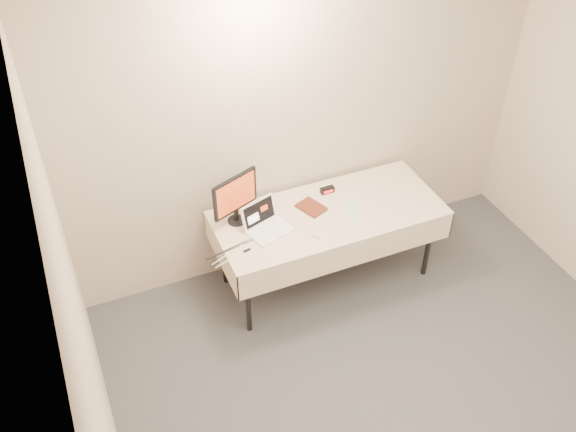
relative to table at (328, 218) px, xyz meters
name	(u,v)px	position (x,y,z in m)	size (l,w,h in m)	color
back_wall	(307,120)	(0.00, 0.45, 0.67)	(4.00, 0.10, 2.70)	beige
table	(328,218)	(0.00, 0.00, 0.00)	(1.86, 0.81, 0.74)	black
laptop	(265,223)	(-0.55, 0.01, 0.12)	(0.39, 0.36, 0.22)	white
monitor	(235,196)	(-0.72, 0.18, 0.31)	(0.40, 0.19, 0.43)	black
book	(304,202)	(-0.19, 0.07, 0.17)	(0.17, 0.02, 0.22)	#96351B
alarm_clock	(327,190)	(0.10, 0.24, 0.09)	(0.12, 0.05, 0.05)	black
clicker	(316,235)	(-0.22, -0.22, 0.07)	(0.04, 0.09, 0.02)	#B5B5B7
paper_form	(353,211)	(0.19, -0.07, 0.06)	(0.09, 0.24, 0.00)	#B1D3A8
usb_dongle	(247,250)	(-0.77, -0.17, 0.07)	(0.06, 0.02, 0.01)	black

